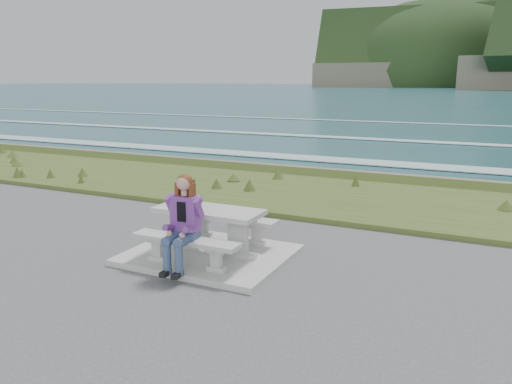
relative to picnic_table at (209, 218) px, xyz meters
The scene contains 8 objects.
concrete_slab 0.63m from the picnic_table, behind, with size 2.60×2.10×0.10m, color #A2A39E.
picnic_table is the anchor object (origin of this frame).
bench_landward 0.74m from the picnic_table, 90.00° to the right, with size 1.80×0.35×0.45m.
bench_seaward 0.74m from the picnic_table, 90.00° to the left, with size 1.80×0.35×0.45m.
grass_verge 5.05m from the picnic_table, 90.00° to the left, with size 160.00×4.50×0.22m, color #344F1D.
shore_drop 7.93m from the picnic_table, 90.00° to the left, with size 160.00×0.80×2.20m, color #615B49.
ocean 25.21m from the picnic_table, 90.00° to the left, with size 1600.00×1600.00×0.09m.
seated_woman 0.84m from the picnic_table, 88.68° to the right, with size 0.46×0.75×1.44m.
Camera 1 is at (4.14, -6.80, 2.89)m, focal length 35.00 mm.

